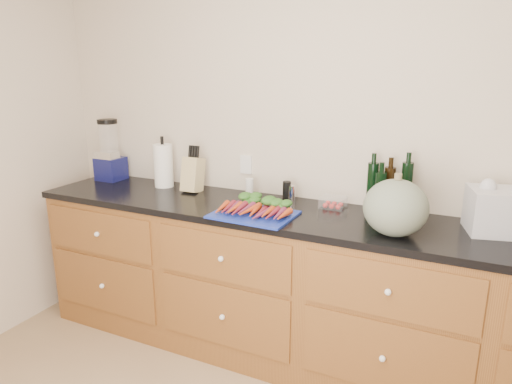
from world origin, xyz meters
The scene contains 15 objects.
wall_back centered at (0.00, 1.62, 1.30)m, with size 4.10×0.05×2.60m, color beige.
cabinets centered at (0.00, 1.30, 0.45)m, with size 3.60×0.64×0.90m.
countertop centered at (0.00, 1.30, 0.92)m, with size 3.64×0.62×0.04m, color black.
cutting_board centered at (-0.33, 1.14, 0.95)m, with size 0.44×0.34×0.01m, color #162B99.
carrots centered at (-0.33, 1.17, 0.97)m, with size 0.42×0.28×0.06m.
squash centered at (0.43, 1.16, 1.08)m, with size 0.31×0.31×0.28m, color #586555.
blender_appliance centered at (-1.64, 1.46, 1.13)m, with size 0.17×0.17×0.44m.
paper_towel centered at (-1.17, 1.46, 1.09)m, with size 0.13×0.13×0.29m, color white.
knife_block centered at (-0.92, 1.44, 1.05)m, with size 0.11×0.11×0.23m, color tan.
grinder_salt centered at (-0.52, 1.48, 1.00)m, with size 0.05×0.05×0.12m, color silver.
grinder_pepper centered at (-0.26, 1.48, 1.00)m, with size 0.05×0.05×0.13m, color black.
canister_chrome centered at (-0.23, 1.48, 0.99)m, with size 0.05×0.05×0.10m, color white.
tomato_box centered at (0.03, 1.47, 0.97)m, with size 0.14×0.12×0.07m, color white.
bottles centered at (0.33, 1.51, 1.08)m, with size 0.25×0.13×0.30m.
grocery_bag centered at (0.89, 1.42, 1.05)m, with size 0.30×0.24×0.22m, color silver, non-canonical shape.
Camera 1 is at (0.72, -1.04, 1.74)m, focal length 32.00 mm.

